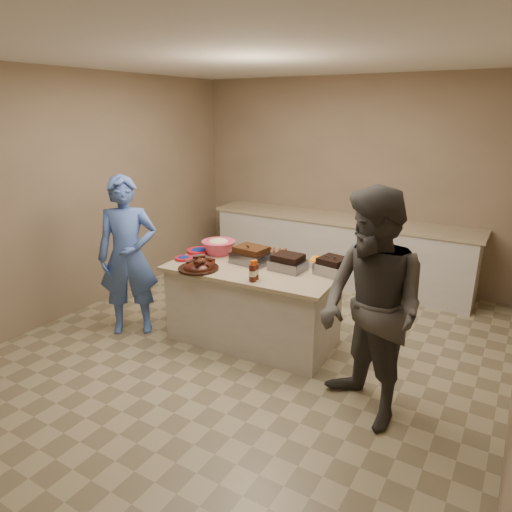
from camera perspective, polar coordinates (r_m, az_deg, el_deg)
The scene contains 20 objects.
room at distance 4.65m, azimuth -0.30°, elevation -11.41°, with size 4.50×5.00×2.70m, color #8D775B, non-canonical shape.
back_counter at distance 6.31m, azimuth 10.18°, elevation 0.78°, with size 3.60×0.64×0.90m, color beige, non-canonical shape.
island at distance 4.80m, azimuth -0.31°, elevation -10.41°, with size 1.68×0.88×0.80m, color beige, non-canonical shape.
rib_platter at distance 4.45m, azimuth -7.19°, elevation -1.65°, with size 0.39×0.39×0.16m, color #42160C, non-canonical shape.
pulled_pork_tray at distance 4.59m, azimuth -0.61°, elevation -0.87°, with size 0.36×0.28×0.11m, color #47230F.
brisket_tray at distance 4.42m, azimuth 4.00°, elevation -1.70°, with size 0.32×0.26×0.09m, color black.
roasting_pan at distance 4.36m, azimuth 9.49°, elevation -2.19°, with size 0.27×0.27×0.11m, color gray.
coleslaw_bowl at distance 4.89m, azimuth -4.66°, elevation 0.24°, with size 0.36×0.36×0.25m, color #CE3B56, non-canonical shape.
sausage_plate at distance 4.75m, azimuth 2.15°, elevation -0.25°, with size 0.31×0.31×0.05m, color silver.
mac_cheese_dish at distance 4.55m, azimuth 8.48°, elevation -1.25°, with size 0.28×0.21×0.08m, color #FC9A09.
bbq_bottle_a at distance 4.11m, azimuth -0.43°, elevation -3.18°, with size 0.07×0.07×0.20m, color #45170E.
bbq_bottle_b at distance 4.16m, azimuth -0.07°, elevation -2.90°, with size 0.06×0.06×0.18m, color #45170E.
mustard_bottle at distance 4.76m, azimuth -2.13°, elevation -0.19°, with size 0.04×0.04×0.12m, color yellow.
sauce_bowl at distance 4.60m, azimuth 1.22°, elevation -0.85°, with size 0.14×0.05×0.14m, color silver.
plate_stack_large at distance 4.97m, azimuth -7.11°, elevation 0.46°, with size 0.26×0.26×0.03m, color #A4111C.
plate_stack_small at distance 4.76m, azimuth -9.02°, elevation -0.44°, with size 0.18×0.18×0.03m, color #A4111C.
plastic_cup at distance 5.12m, azimuth -5.90°, elevation 1.03°, with size 0.09×0.09×0.09m, color #AA4715.
basket_stack at distance 4.86m, azimuth -0.60°, elevation 0.19°, with size 0.19×0.14×0.10m, color #A4111C.
guest_blue at distance 5.17m, azimuth -14.93°, elevation -8.86°, with size 0.61×1.66×0.40m, color #4769BD.
guest_gray at distance 3.86m, azimuth 13.15°, elevation -18.69°, with size 0.87×1.78×0.67m, color #4A4843.
Camera 1 is at (2.12, -3.46, 2.27)m, focal length 32.00 mm.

